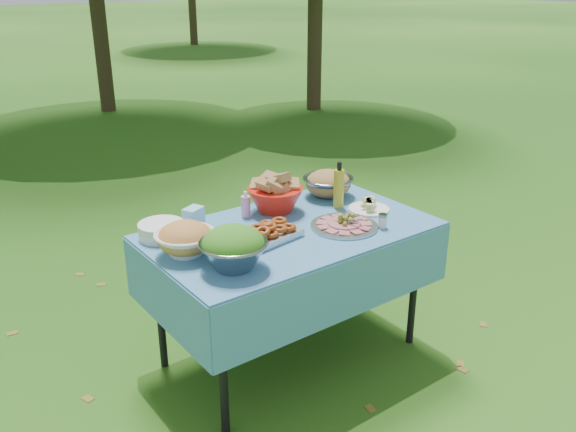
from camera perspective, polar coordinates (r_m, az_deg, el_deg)
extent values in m
plane|color=#0E3509|center=(3.51, 0.26, -12.69)|extent=(80.00, 80.00, 0.00)
cube|color=#80D0F6|center=(3.31, 0.27, -7.27)|extent=(1.46, 0.86, 0.76)
cylinder|color=white|center=(3.10, -11.76, -1.29)|extent=(0.30, 0.30, 0.08)
cube|color=#9EE5F7|center=(3.22, -8.82, 0.00)|extent=(0.12, 0.11, 0.09)
cylinder|color=#F794C6|center=(3.29, -3.98, 1.12)|extent=(0.05, 0.05, 0.14)
cube|color=silver|center=(3.02, -1.80, -1.48)|extent=(0.32, 0.25, 0.07)
cylinder|color=#ABADB2|center=(3.16, 5.29, -0.36)|extent=(0.43, 0.43, 0.08)
cylinder|color=gold|center=(3.40, 4.77, 2.93)|extent=(0.07, 0.07, 0.26)
cylinder|color=white|center=(3.41, 7.59, 1.06)|extent=(0.27, 0.27, 0.06)
cylinder|color=white|center=(3.18, 8.84, -0.45)|extent=(0.06, 0.06, 0.08)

